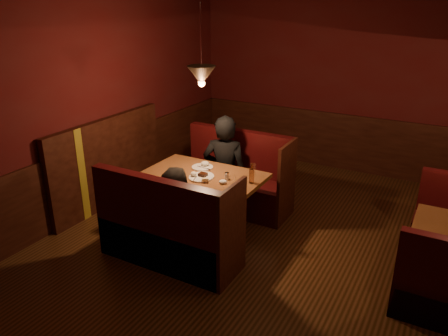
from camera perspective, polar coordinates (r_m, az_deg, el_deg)
The scene contains 6 objects.
room at distance 4.77m, azimuth 5.37°, elevation -1.48°, with size 6.02×7.02×2.92m.
main_table at distance 5.59m, azimuth -2.55°, elevation -2.60°, with size 1.51×0.91×1.05m.
main_bench_far at distance 6.37m, azimuth 1.64°, elevation -2.05°, with size 1.66×0.59×1.13m.
main_bench_near at distance 5.07m, azimuth -7.44°, elevation -8.79°, with size 1.66×0.59×1.13m.
diner_a at distance 6.10m, azimuth 0.11°, elevation 2.08°, with size 0.64×0.42×1.76m, color black.
diner_b at distance 5.05m, azimuth -6.01°, elevation -4.18°, with size 0.71×0.55×1.45m, color #292623.
Camera 1 is at (1.46, -3.99, 2.90)m, focal length 35.00 mm.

